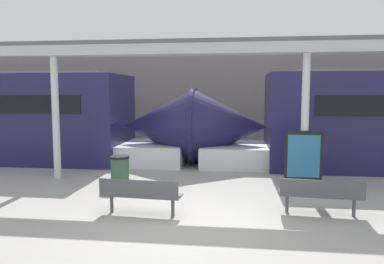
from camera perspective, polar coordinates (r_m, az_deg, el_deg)
ground_plane at (r=7.18m, az=-1.90°, el=-14.04°), size 60.00×60.00×0.00m
station_wall at (r=17.69m, az=3.69°, el=6.07°), size 56.00×0.20×5.00m
bench_near at (r=7.66m, az=-7.88°, el=-9.21°), size 1.66×0.57×0.75m
bench_far at (r=8.02m, az=19.04°, el=-8.79°), size 1.65×0.57×0.75m
trash_bin at (r=10.06m, az=-10.93°, el=-5.89°), size 0.50×0.50×0.82m
poster_board at (r=10.26m, az=16.61°, el=-3.89°), size 0.97×0.07×1.48m
support_column_near at (r=10.26m, az=16.82°, el=1.69°), size 0.20×0.20×3.48m
support_column_far at (r=11.36m, az=-20.05°, el=1.97°), size 0.20×0.20×3.48m
canopy_beam at (r=10.30m, az=17.14°, el=12.17°), size 28.00×0.60×0.28m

